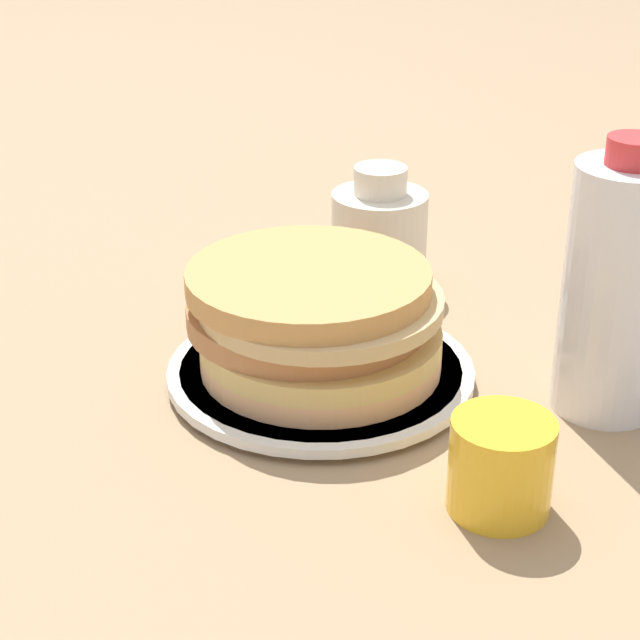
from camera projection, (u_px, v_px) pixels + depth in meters
The scene contains 6 objects.
ground_plane at pixel (321, 381), 0.77m from camera, with size 4.00×4.00×0.00m, color #9E7F5B.
plate at pixel (320, 370), 0.77m from camera, with size 0.22×0.22×0.01m.
pancake_stack at pixel (316, 318), 0.75m from camera, with size 0.18×0.19×0.07m.
juice_glass at pixel (501, 465), 0.62m from camera, with size 0.06×0.06×0.06m.
cream_jug at pixel (379, 235), 0.91m from camera, with size 0.08×0.08×0.11m.
water_bottle_near at pixel (617, 288), 0.70m from camera, with size 0.07×0.07×0.19m.
Camera 1 is at (-0.20, -0.64, 0.38)m, focal length 60.00 mm.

